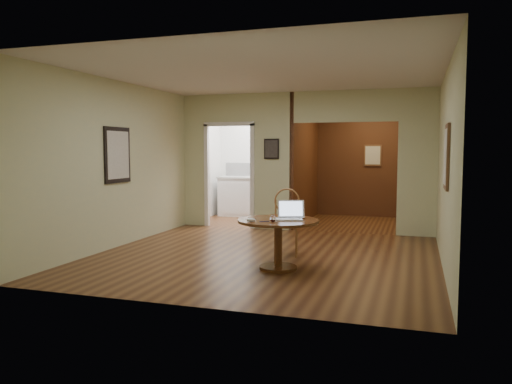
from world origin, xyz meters
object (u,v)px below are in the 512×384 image
(dining_table, at_px, (278,233))
(open_laptop, at_px, (290,214))
(closed_laptop, at_px, (291,218))
(chair, at_px, (287,218))

(dining_table, xyz_separation_m, open_laptop, (0.13, 0.08, 0.24))
(dining_table, relative_size, open_laptop, 2.59)
(closed_laptop, bearing_deg, dining_table, -152.80)
(dining_table, bearing_deg, open_laptop, 29.72)
(dining_table, height_order, open_laptop, open_laptop)
(open_laptop, bearing_deg, dining_table, -170.28)
(dining_table, distance_m, chair, 0.96)
(dining_table, xyz_separation_m, closed_laptop, (0.15, 0.11, 0.19))
(chair, xyz_separation_m, open_laptop, (0.26, -0.87, 0.18))
(open_laptop, distance_m, closed_laptop, 0.06)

